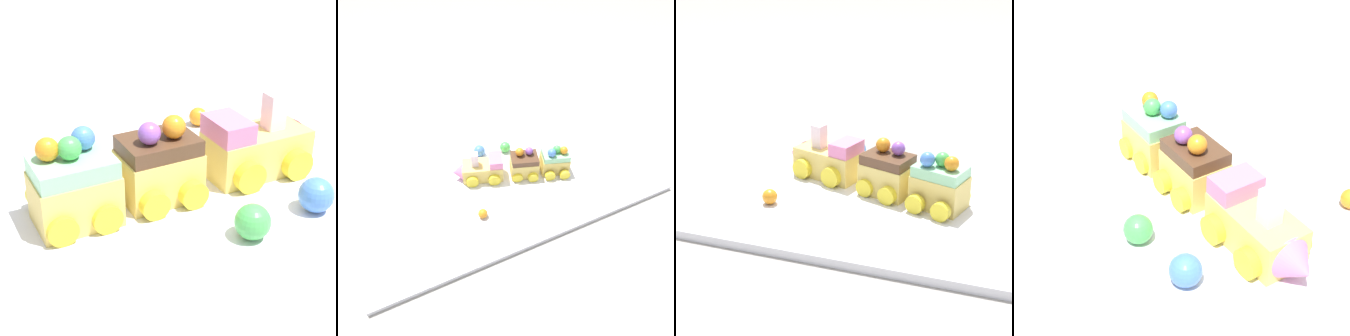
{
  "view_description": "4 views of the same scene",
  "coord_description": "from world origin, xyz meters",
  "views": [
    {
      "loc": [
        -0.34,
        -0.34,
        0.28
      ],
      "look_at": [
        -0.02,
        -0.01,
        0.03
      ],
      "focal_mm": 60.0,
      "sensor_mm": 36.0,
      "label": 1
    },
    {
      "loc": [
        0.19,
        0.4,
        0.5
      ],
      "look_at": [
        0.01,
        -0.02,
        0.05
      ],
      "focal_mm": 28.0,
      "sensor_mm": 36.0,
      "label": 2
    },
    {
      "loc": [
        -0.22,
        0.69,
        0.36
      ],
      "look_at": [
        0.03,
        -0.03,
        0.04
      ],
      "focal_mm": 60.0,
      "sensor_mm": 36.0,
      "label": 3
    },
    {
      "loc": [
        0.27,
        -0.41,
        0.39
      ],
      "look_at": [
        -0.04,
        -0.04,
        0.05
      ],
      "focal_mm": 60.0,
      "sensor_mm": 36.0,
      "label": 4
    }
  ],
  "objects": [
    {
      "name": "cake_car_chocolate",
      "position": [
        -0.04,
        -0.02,
        0.04
      ],
      "size": [
        0.08,
        0.09,
        0.08
      ],
      "rotation": [
        0.0,
        0.0,
        -0.3
      ],
      "color": "#EACC66",
      "rests_on": "display_board"
    },
    {
      "name": "gumball_green",
      "position": [
        -0.03,
        -0.12,
        0.03
      ],
      "size": [
        0.03,
        0.03,
        0.03
      ],
      "primitive_type": "sphere",
      "color": "#4CBC56",
      "rests_on": "display_board"
    },
    {
      "name": "display_board",
      "position": [
        0.0,
        0.0,
        0.01
      ],
      "size": [
        0.71,
        0.34,
        0.01
      ],
      "primitive_type": "cube",
      "color": "white",
      "rests_on": "ground_plane"
    },
    {
      "name": "cake_car_mint",
      "position": [
        -0.12,
        0.01,
        0.04
      ],
      "size": [
        0.08,
        0.09,
        0.08
      ],
      "rotation": [
        0.0,
        0.0,
        -0.3
      ],
      "color": "#EACC66",
      "rests_on": "display_board"
    },
    {
      "name": "gumball_orange",
      "position": [
        0.1,
        0.07,
        0.02
      ],
      "size": [
        0.02,
        0.02,
        0.02
      ],
      "primitive_type": "sphere",
      "color": "orange",
      "rests_on": "display_board"
    },
    {
      "name": "cake_train_locomotive",
      "position": [
        0.07,
        -0.05,
        0.04
      ],
      "size": [
        0.13,
        0.09,
        0.08
      ],
      "rotation": [
        0.0,
        0.0,
        -0.3
      ],
      "color": "#EACC66",
      "rests_on": "display_board"
    },
    {
      "name": "ground_plane",
      "position": [
        0.0,
        0.0,
        0.0
      ],
      "size": [
        10.0,
        10.0,
        0.0
      ],
      "primitive_type": "plane",
      "color": "gray"
    },
    {
      "name": "gumball_blue",
      "position": [
        0.04,
        -0.13,
        0.03
      ],
      "size": [
        0.03,
        0.03,
        0.03
      ],
      "primitive_type": "sphere",
      "color": "#4C84E0",
      "rests_on": "display_board"
    }
  ]
}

